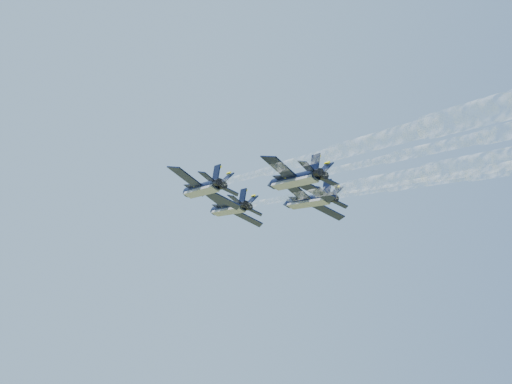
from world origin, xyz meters
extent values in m
cylinder|color=black|center=(-6.40, 11.75, 96.11)|extent=(6.71, 14.10, 2.40)
cone|color=black|center=(-9.06, 19.73, 96.11)|extent=(3.14, 3.37, 2.40)
ellipsoid|color=black|center=(-7.31, 15.25, 96.64)|extent=(2.05, 2.83, 1.23)
cube|color=gray|center=(-6.68, 11.66, 95.48)|extent=(5.54, 12.49, 1.11)
cube|color=black|center=(-9.28, 9.90, 97.54)|extent=(6.56, 6.08, 2.78)
cube|color=yellow|center=(-9.81, 11.63, 97.64)|extent=(4.65, 3.56, 2.74)
cube|color=black|center=(-3.08, 11.96, 94.48)|extent=(5.67, 3.43, 2.78)
cube|color=yellow|center=(-3.61, 13.69, 94.58)|extent=(5.50, 0.41, 2.74)
cube|color=black|center=(-6.20, 4.74, 97.05)|extent=(3.05, 2.95, 1.30)
cube|color=black|center=(-2.38, 6.02, 95.16)|extent=(2.66, 1.86, 1.30)
cube|color=black|center=(-4.70, 6.03, 97.84)|extent=(1.22, 2.37, 2.76)
cube|color=black|center=(-3.15, 6.54, 97.07)|extent=(2.64, 2.85, 2.13)
cylinder|color=black|center=(-4.51, 4.52, 96.21)|extent=(1.87, 1.70, 1.55)
cylinder|color=black|center=(-3.69, 4.80, 95.81)|extent=(1.87, 1.70, 1.55)
cylinder|color=black|center=(-12.65, -1.92, 96.11)|extent=(6.71, 14.10, 2.40)
cone|color=black|center=(-15.30, 6.06, 96.11)|extent=(3.14, 3.37, 2.40)
ellipsoid|color=black|center=(-13.55, 1.58, 96.64)|extent=(2.05, 2.83, 1.23)
cube|color=gray|center=(-12.93, -2.01, 95.48)|extent=(5.54, 12.49, 1.11)
cube|color=black|center=(-15.53, -3.77, 97.54)|extent=(6.56, 6.08, 2.78)
cube|color=yellow|center=(-16.05, -2.04, 97.64)|extent=(4.65, 3.56, 2.74)
cube|color=black|center=(-9.33, -1.71, 94.48)|extent=(5.67, 3.43, 2.78)
cube|color=yellow|center=(-9.85, 0.02, 94.58)|extent=(5.50, 0.41, 2.74)
cube|color=black|center=(-12.45, -8.92, 97.05)|extent=(3.05, 2.95, 1.30)
cube|color=black|center=(-8.62, -7.65, 95.16)|extent=(2.66, 1.86, 1.30)
cube|color=black|center=(-10.95, -7.64, 97.84)|extent=(1.22, 2.37, 2.76)
cube|color=black|center=(-9.40, -7.13, 97.07)|extent=(2.64, 2.85, 2.13)
cylinder|color=black|center=(-10.75, -9.14, 96.21)|extent=(1.87, 1.70, 1.55)
cylinder|color=black|center=(-9.93, -8.87, 95.81)|extent=(1.87, 1.70, 1.55)
cylinder|color=black|center=(6.75, 3.32, 96.11)|extent=(6.71, 14.10, 2.40)
cone|color=black|center=(4.10, 11.30, 96.11)|extent=(3.14, 3.37, 2.40)
ellipsoid|color=black|center=(5.85, 6.82, 96.64)|extent=(2.05, 2.83, 1.23)
cube|color=gray|center=(6.48, 3.23, 95.48)|extent=(5.54, 12.49, 1.11)
cube|color=black|center=(3.88, 1.47, 97.54)|extent=(6.56, 6.08, 2.78)
cube|color=yellow|center=(3.35, 3.20, 97.64)|extent=(4.65, 3.56, 2.74)
cube|color=black|center=(10.08, 3.53, 94.48)|extent=(5.67, 3.43, 2.78)
cube|color=yellow|center=(9.55, 5.26, 94.58)|extent=(5.50, 0.41, 2.74)
cube|color=black|center=(6.96, -3.68, 97.05)|extent=(3.05, 2.95, 1.30)
cube|color=black|center=(10.78, -2.41, 95.16)|extent=(2.66, 1.86, 1.30)
cube|color=black|center=(8.46, -2.40, 97.84)|extent=(1.22, 2.37, 2.76)
cube|color=black|center=(10.01, -1.89, 97.07)|extent=(2.64, 2.85, 2.13)
cylinder|color=black|center=(8.65, -3.90, 96.21)|extent=(1.87, 1.70, 1.55)
cylinder|color=black|center=(9.47, -3.63, 95.81)|extent=(1.87, 1.70, 1.55)
cylinder|color=black|center=(1.21, -9.85, 96.11)|extent=(6.71, 14.10, 2.40)
cone|color=black|center=(-1.44, -1.87, 96.11)|extent=(3.14, 3.37, 2.40)
ellipsoid|color=black|center=(0.31, -6.35, 96.64)|extent=(2.05, 2.83, 1.23)
cube|color=gray|center=(0.93, -9.94, 95.48)|extent=(5.54, 12.49, 1.11)
cube|color=black|center=(-1.67, -11.70, 97.54)|extent=(6.56, 6.08, 2.78)
cube|color=yellow|center=(-2.19, -9.97, 97.64)|extent=(4.65, 3.56, 2.74)
cube|color=black|center=(4.53, -9.64, 94.48)|extent=(5.67, 3.43, 2.78)
cube|color=yellow|center=(4.01, -7.92, 94.58)|extent=(5.50, 0.41, 2.74)
cube|color=black|center=(1.41, -16.86, 97.05)|extent=(3.05, 2.95, 1.30)
cube|color=black|center=(5.24, -15.58, 95.16)|extent=(2.66, 1.86, 1.30)
cube|color=black|center=(2.91, -15.57, 97.84)|extent=(1.22, 2.37, 2.76)
cube|color=black|center=(4.46, -15.06, 97.07)|extent=(2.64, 2.85, 2.13)
cylinder|color=black|center=(3.11, -17.08, 96.21)|extent=(1.87, 1.70, 1.55)
cylinder|color=black|center=(3.93, -16.80, 95.81)|extent=(1.87, 1.70, 1.55)
cylinder|color=white|center=(-1.53, -2.94, 96.11)|extent=(6.45, 16.19, 1.27)
cylinder|color=white|center=(3.42, -17.84, 96.11)|extent=(6.90, 16.34, 1.75)
cylinder|color=white|center=(8.37, -32.73, 96.11)|extent=(7.44, 16.52, 2.31)
cylinder|color=white|center=(13.32, -47.63, 96.11)|extent=(8.05, 16.72, 2.96)
cylinder|color=white|center=(-7.77, -16.61, 96.11)|extent=(6.45, 16.19, 1.27)
cylinder|color=white|center=(-2.83, -31.50, 96.11)|extent=(6.90, 16.34, 1.75)
cylinder|color=white|center=(2.12, -46.40, 96.11)|extent=(7.44, 16.52, 2.31)
cylinder|color=white|center=(7.07, -61.30, 96.11)|extent=(8.05, 16.72, 2.96)
cylinder|color=white|center=(11.63, -11.37, 96.11)|extent=(6.45, 16.19, 1.27)
cylinder|color=white|center=(16.58, -26.26, 96.11)|extent=(6.90, 16.34, 1.75)
cylinder|color=white|center=(6.09, -24.54, 96.11)|extent=(6.45, 16.19, 1.27)
cylinder|color=white|center=(11.04, -39.44, 96.11)|extent=(6.90, 16.34, 1.75)
camera|label=1|loc=(-21.24, -103.97, 68.89)|focal=45.00mm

